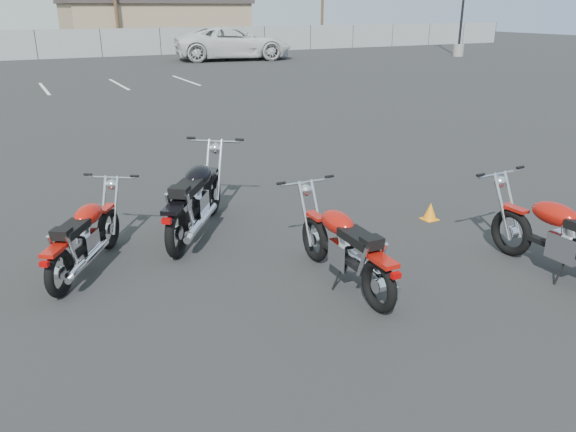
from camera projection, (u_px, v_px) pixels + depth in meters
name	position (u px, v px, depth m)	size (l,w,h in m)	color
ground	(296.00, 285.00, 6.73)	(120.00, 120.00, 0.00)	black
motorcycle_front_red	(85.00, 237.00, 6.97)	(1.45, 1.87, 0.98)	black
motorcycle_second_black	(196.00, 199.00, 8.07)	(1.81, 2.20, 1.18)	black
motorcycle_third_red	(346.00, 247.00, 6.61)	(0.83, 2.14, 1.04)	black
motorcycle_rear_red	(567.00, 239.00, 6.75)	(0.88, 2.27, 1.11)	black
training_cone_near	(430.00, 211.00, 8.77)	(0.23, 0.23, 0.27)	orange
light_pole_east	(462.00, 11.00, 37.02)	(0.80, 0.70, 11.00)	gray
chainlink_fence	(36.00, 45.00, 35.54)	(80.06, 0.06, 1.80)	gray
tan_building_east	(154.00, 23.00, 47.00)	(14.40, 9.40, 3.70)	#957E60
parking_line_stripes	(4.00, 91.00, 22.30)	(15.12, 4.00, 0.01)	silver
white_van	(233.00, 33.00, 35.05)	(8.39, 3.36, 3.19)	silver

